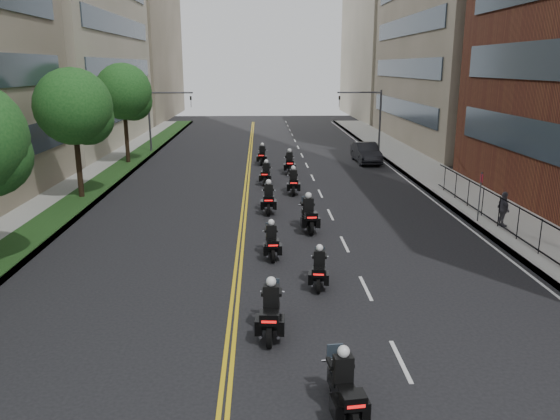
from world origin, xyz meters
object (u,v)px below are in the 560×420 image
(motorcycle_5, at_px, (309,216))
(motorcycle_6, at_px, (269,199))
(motorcycle_8, at_px, (266,174))
(motorcycle_7, at_px, (293,183))
(motorcycle_10, at_px, (262,156))
(pedestrian_c, at_px, (503,209))
(motorcycle_1, at_px, (344,389))
(motorcycle_4, at_px, (272,243))
(motorcycle_9, at_px, (289,164))
(motorcycle_3, at_px, (319,270))
(parked_sedan, at_px, (366,153))
(motorcycle_2, at_px, (271,313))

(motorcycle_5, distance_m, motorcycle_6, 3.96)
(motorcycle_6, xyz_separation_m, motorcycle_8, (-0.05, 7.35, -0.06))
(motorcycle_7, bearing_deg, motorcycle_8, 121.68)
(motorcycle_10, relative_size, pedestrian_c, 1.35)
(motorcycle_7, bearing_deg, pedestrian_c, -37.76)
(pedestrian_c, bearing_deg, motorcycle_8, 42.94)
(motorcycle_1, xyz_separation_m, motorcycle_4, (-1.40, 10.70, -0.03))
(motorcycle_6, distance_m, motorcycle_9, 11.20)
(motorcycle_3, bearing_deg, motorcycle_10, 101.92)
(motorcycle_5, bearing_deg, pedestrian_c, -4.48)
(motorcycle_8, xyz_separation_m, motorcycle_9, (1.78, 3.71, 0.07))
(motorcycle_5, xyz_separation_m, motorcycle_7, (-0.25, 7.92, -0.05))
(motorcycle_1, relative_size, motorcycle_8, 1.01)
(motorcycle_8, relative_size, motorcycle_10, 0.96)
(motorcycle_6, relative_size, motorcycle_8, 1.09)
(motorcycle_5, xyz_separation_m, motorcycle_9, (-0.14, 14.56, -0.01))
(motorcycle_3, distance_m, motorcycle_4, 3.55)
(motorcycle_3, bearing_deg, motorcycle_4, 125.17)
(motorcycle_4, xyz_separation_m, motorcycle_9, (1.73, 18.27, 0.09))
(motorcycle_6, bearing_deg, motorcycle_1, -84.47)
(motorcycle_3, xyz_separation_m, motorcycle_8, (-1.69, 17.71, 0.04))
(motorcycle_5, bearing_deg, parked_sedan, 67.79)
(motorcycle_8, bearing_deg, motorcycle_6, -82.65)
(motorcycle_3, distance_m, motorcycle_9, 21.43)
(motorcycle_6, height_order, motorcycle_9, motorcycle_9)
(motorcycle_7, xyz_separation_m, motorcycle_8, (-1.66, 2.92, -0.04))
(motorcycle_2, relative_size, motorcycle_8, 1.07)
(motorcycle_7, bearing_deg, motorcycle_5, -86.08)
(motorcycle_3, distance_m, parked_sedan, 26.66)
(motorcycle_3, bearing_deg, motorcycle_6, 106.63)
(motorcycle_4, relative_size, motorcycle_9, 0.87)
(motorcycle_4, bearing_deg, motorcycle_8, 87.23)
(motorcycle_8, relative_size, parked_sedan, 0.45)
(motorcycle_6, height_order, motorcycle_10, motorcycle_6)
(motorcycle_4, height_order, motorcycle_6, motorcycle_6)
(parked_sedan, bearing_deg, motorcycle_6, -119.80)
(motorcycle_5, relative_size, motorcycle_6, 1.04)
(motorcycle_2, bearing_deg, parked_sedan, 78.55)
(motorcycle_1, height_order, motorcycle_5, motorcycle_5)
(motorcycle_7, xyz_separation_m, motorcycle_9, (0.11, 6.63, 0.03))
(motorcycle_6, bearing_deg, pedestrian_c, -16.87)
(parked_sedan, bearing_deg, motorcycle_8, -137.39)
(motorcycle_1, xyz_separation_m, motorcycle_10, (-1.67, 32.95, 0.02))
(motorcycle_9, xyz_separation_m, motorcycle_10, (-1.99, 3.98, -0.04))
(motorcycle_10, bearing_deg, motorcycle_6, -84.35)
(motorcycle_3, bearing_deg, motorcycle_5, 95.75)
(motorcycle_1, xyz_separation_m, pedestrian_c, (9.90, 14.26, 0.35))
(motorcycle_7, height_order, motorcycle_9, motorcycle_9)
(motorcycle_10, relative_size, parked_sedan, 0.47)
(motorcycle_10, bearing_deg, pedestrian_c, -53.62)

